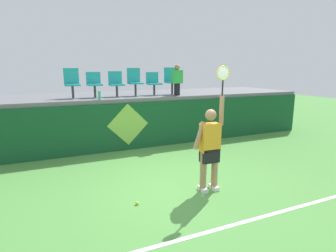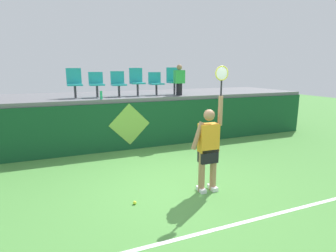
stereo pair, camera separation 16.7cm
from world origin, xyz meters
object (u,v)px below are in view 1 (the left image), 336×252
Objects in this scene: stadium_chair_0 at (72,82)px; stadium_chair_2 at (116,83)px; stadium_chair_4 at (153,82)px; tennis_ball at (137,203)px; stadium_chair_1 at (94,83)px; stadium_chair_5 at (171,79)px; stadium_chair_3 at (135,80)px; spectator_0 at (177,80)px; water_bottle at (99,95)px; tennis_player at (210,146)px.

stadium_chair_0 is 1.34m from stadium_chair_2.
stadium_chair_2 is 1.28m from stadium_chair_4.
stadium_chair_1 is at bearing 89.94° from tennis_ball.
stadium_chair_5 is (2.64, 0.01, 0.07)m from stadium_chair_1.
stadium_chair_1 is 1.97m from stadium_chair_4.
spectator_0 is (1.33, -0.47, 0.02)m from stadium_chair_3.
stadium_chair_4 is (1.97, 4.31, 1.96)m from tennis_ball.
tennis_player is at bearing -67.06° from water_bottle.
stadium_chair_5 is (0.67, 0.01, 0.08)m from stadium_chair_4.
stadium_chair_2 is 0.79× the size of spectator_0.
stadium_chair_1 is at bearing -1.05° from stadium_chair_0.
stadium_chair_3 is 0.66m from stadium_chair_4.
stadium_chair_4 is 0.67m from stadium_chair_5.
stadium_chair_0 is 1.96m from stadium_chair_3.
stadium_chair_3 is at bearing 92.83° from tennis_player.
stadium_chair_4 is at bearing 65.42° from tennis_ball.
stadium_chair_2 is (0.67, 0.75, 0.32)m from water_bottle.
stadium_chair_0 reaches higher than stadium_chair_4.
stadium_chair_4 reaches higher than water_bottle.
tennis_ball is at bearing -121.42° from stadium_chair_5.
tennis_player is at bearing -87.17° from stadium_chair_3.
stadium_chair_2 is 0.62m from stadium_chair_3.
stadium_chair_0 is at bearing 179.98° from stadium_chair_3.
stadium_chair_1 is (-0.02, 0.75, 0.32)m from water_bottle.
spectator_0 is (0.67, -0.46, 0.09)m from stadium_chair_4.
stadium_chair_3 is 0.89× the size of spectator_0.
stadium_chair_1 is 1.02× the size of stadium_chair_4.
water_bottle is 0.31× the size of stadium_chair_2.
stadium_chair_1 reaches higher than water_bottle.
stadium_chair_5 reaches higher than water_bottle.
stadium_chair_2 is at bearing 179.78° from stadium_chair_4.
stadium_chair_3 reaches higher than stadium_chair_0.
tennis_ball is 0.07× the size of stadium_chair_3.
stadium_chair_1 is (-1.52, 4.31, 1.07)m from tennis_player.
spectator_0 is (2.62, 0.28, 0.40)m from water_bottle.
water_bottle is 2.11m from stadium_chair_4.
stadium_chair_0 is at bearing 171.77° from spectator_0.
stadium_chair_3 is 0.98× the size of stadium_chair_5.
stadium_chair_3 is (-0.21, 4.32, 1.13)m from tennis_player.
stadium_chair_0 is 2.62m from stadium_chair_4.
stadium_chair_0 is 1.12× the size of stadium_chair_2.
stadium_chair_4 is at bearing -178.99° from stadium_chair_5.
stadium_chair_5 is at bearing 0.20° from stadium_chair_2.
stadium_chair_2 is at bearing 48.15° from water_bottle.
tennis_ball is 5.10m from spectator_0.
stadium_chair_0 is at bearing 131.34° from water_bottle.
tennis_player reaches higher than stadium_chair_4.
tennis_ball is at bearing -179.80° from tennis_player.
tennis_player is at bearing -63.28° from stadium_chair_0.
stadium_chair_2 is 2.00m from spectator_0.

